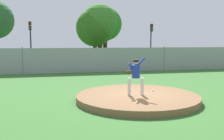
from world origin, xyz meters
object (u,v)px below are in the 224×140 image
object	(u,v)px
parked_car_navy	(198,57)
traffic_cone_orange	(111,62)
parked_car_charcoal	(163,57)
parked_car_slate	(133,58)
baseball	(153,90)
pitcher_youth	(136,74)
parked_car_white	(88,59)
traffic_light_far	(151,36)
parked_car_teal	(43,59)
traffic_light_near	(30,35)

from	to	relation	value
parked_car_navy	traffic_cone_orange	distance (m)	9.58
parked_car_charcoal	parked_car_slate	size ratio (longest dim) A/B	0.98
baseball	traffic_cone_orange	size ratio (longest dim) A/B	0.13
pitcher_youth	parked_car_navy	world-z (taller)	pitcher_youth
parked_car_charcoal	parked_car_slate	xyz separation A→B (m)	(-3.04, 0.58, -0.05)
parked_car_white	traffic_light_far	xyz separation A→B (m)	(8.35, 5.03, 2.33)
parked_car_slate	traffic_light_far	bearing A→B (deg)	49.91
pitcher_youth	parked_car_slate	world-z (taller)	pitcher_youth
baseball	parked_car_slate	bearing A→B (deg)	75.95
baseball	parked_car_teal	bearing A→B (deg)	110.34
pitcher_youth	parked_car_white	world-z (taller)	pitcher_youth
baseball	traffic_cone_orange	distance (m)	16.39
parked_car_charcoal	traffic_light_near	distance (m)	14.35
pitcher_youth	parked_car_slate	xyz separation A→B (m)	(4.60, 14.92, -0.36)
parked_car_charcoal	traffic_cone_orange	bearing A→B (deg)	152.03
baseball	parked_car_navy	world-z (taller)	parked_car_navy
parked_car_teal	parked_car_navy	distance (m)	16.36
parked_car_teal	baseball	bearing A→B (deg)	-69.66
parked_car_teal	traffic_light_far	distance (m)	13.40
parked_car_white	traffic_cone_orange	distance (m)	4.00
parked_car_charcoal	parked_car_navy	world-z (taller)	parked_car_charcoal
baseball	parked_car_charcoal	xyz separation A→B (m)	(6.61, 13.68, 0.54)
pitcher_youth	parked_car_navy	bearing A→B (deg)	51.15
parked_car_slate	traffic_light_near	bearing A→B (deg)	158.85
parked_car_navy	parked_car_teal	bearing A→B (deg)	179.62
parked_car_charcoal	parked_car_white	bearing A→B (deg)	-178.86
parked_car_teal	parked_car_charcoal	bearing A→B (deg)	-3.48
parked_car_navy	traffic_cone_orange	world-z (taller)	parked_car_navy
pitcher_youth	parked_car_teal	distance (m)	15.67
parked_car_charcoal	traffic_light_near	xyz separation A→B (m)	(-13.40, 4.59, 2.31)
traffic_light_far	parked_car_slate	bearing A→B (deg)	-130.09
traffic_cone_orange	traffic_light_near	bearing A→B (deg)	166.94
parked_car_charcoal	parked_car_navy	xyz separation A→B (m)	(4.41, 0.62, -0.03)
parked_car_slate	traffic_light_near	size ratio (longest dim) A/B	0.96
parked_car_charcoal	traffic_light_far	size ratio (longest dim) A/B	0.95
baseball	parked_car_teal	size ratio (longest dim) A/B	0.02
baseball	traffic_light_near	distance (m)	19.70
parked_car_white	traffic_cone_orange	bearing A→B (deg)	44.54
parked_car_white	baseball	bearing A→B (deg)	-85.07
traffic_cone_orange	traffic_light_near	distance (m)	9.14
pitcher_youth	traffic_cone_orange	bearing A→B (deg)	81.00
parked_car_white	traffic_cone_orange	world-z (taller)	parked_car_white
parked_car_charcoal	pitcher_youth	bearing A→B (deg)	-118.04
pitcher_youth	parked_car_navy	size ratio (longest dim) A/B	0.36
traffic_light_near	parked_car_charcoal	bearing A→B (deg)	-18.90
parked_car_teal	traffic_cone_orange	size ratio (longest dim) A/B	8.02
traffic_light_near	parked_car_white	bearing A→B (deg)	-40.13
parked_car_navy	traffic_light_far	distance (m)	6.18
parked_car_slate	parked_car_navy	bearing A→B (deg)	0.29
pitcher_youth	traffic_light_near	bearing A→B (deg)	106.94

